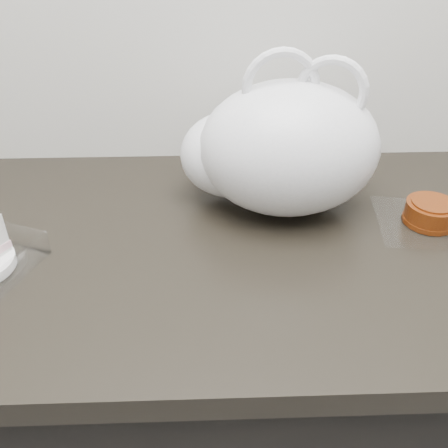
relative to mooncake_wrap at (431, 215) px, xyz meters
The scene contains 3 objects.
counter 0.57m from the mooncake_wrap, behind, with size 2.04×0.64×0.90m.
mooncake_wrap is the anchor object (origin of this frame).
plastic_bag 0.29m from the mooncake_wrap, 165.28° to the left, with size 0.37×0.28×0.28m.
Camera 1 is at (-0.06, 1.01, 1.38)m, focal length 40.00 mm.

